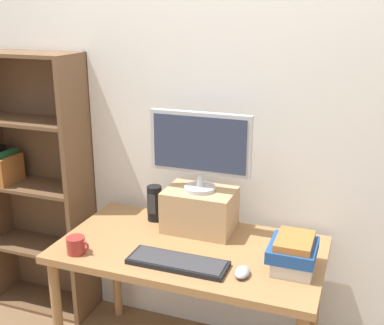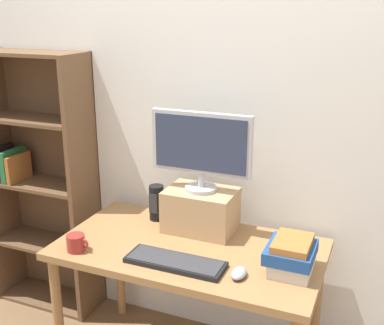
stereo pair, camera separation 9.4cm
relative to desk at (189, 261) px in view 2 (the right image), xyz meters
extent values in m
cube|color=silver|center=(0.00, 0.43, 0.67)|extent=(7.00, 0.08, 2.60)
cube|color=#9E7042|center=(0.00, 0.00, 0.06)|extent=(1.26, 0.69, 0.04)
cylinder|color=#9E7042|center=(-0.58, -0.29, -0.29)|extent=(0.05, 0.05, 0.68)
cylinder|color=#9E7042|center=(-0.58, 0.29, -0.29)|extent=(0.05, 0.05, 0.68)
cylinder|color=#9E7042|center=(0.58, 0.29, -0.29)|extent=(0.05, 0.05, 0.68)
cube|color=brown|center=(-1.40, 0.25, 0.16)|extent=(0.03, 0.28, 1.58)
cube|color=brown|center=(-0.76, 0.25, 0.16)|extent=(0.03, 0.28, 1.58)
cube|color=brown|center=(-1.08, 0.38, 0.16)|extent=(0.66, 0.01, 1.58)
cube|color=brown|center=(-1.08, 0.25, -0.62)|extent=(0.61, 0.27, 0.02)
cube|color=brown|center=(-1.08, 0.25, -0.23)|extent=(0.61, 0.27, 0.02)
cube|color=brown|center=(-1.08, 0.25, 0.17)|extent=(0.61, 0.27, 0.02)
cube|color=brown|center=(-1.08, 0.25, 0.56)|extent=(0.61, 0.27, 0.02)
cube|color=brown|center=(-1.08, 0.25, 0.93)|extent=(0.61, 0.27, 0.02)
cube|color=black|center=(-1.34, 0.22, 0.28)|extent=(0.04, 0.20, 0.20)
cube|color=maroon|center=(-1.29, 0.22, 0.26)|extent=(0.04, 0.20, 0.16)
cube|color=#236B38|center=(-1.25, 0.22, 0.27)|extent=(0.04, 0.20, 0.19)
cube|color=#AD662D|center=(-1.21, 0.22, 0.26)|extent=(0.03, 0.20, 0.17)
cube|color=tan|center=(-0.02, 0.19, 0.19)|extent=(0.35, 0.25, 0.22)
cylinder|color=#B7B7BA|center=(-0.02, 0.19, 0.31)|extent=(0.16, 0.16, 0.02)
cylinder|color=#B7B7BA|center=(-0.02, 0.19, 0.36)|extent=(0.03, 0.03, 0.07)
cube|color=#B7B7BA|center=(-0.02, 0.19, 0.55)|extent=(0.51, 0.04, 0.31)
cube|color=#2D3851|center=(-0.02, 0.17, 0.55)|extent=(0.47, 0.00, 0.27)
cube|color=black|center=(0.01, -0.18, 0.09)|extent=(0.45, 0.15, 0.02)
cube|color=#333335|center=(0.01, -0.18, 0.11)|extent=(0.42, 0.14, 0.00)
ellipsoid|color=#99999E|center=(0.30, -0.18, 0.10)|extent=(0.06, 0.10, 0.04)
cube|color=silver|center=(0.50, -0.04, 0.11)|extent=(0.17, 0.22, 0.06)
cube|color=navy|center=(0.49, -0.04, 0.17)|extent=(0.20, 0.24, 0.06)
cube|color=#AD662D|center=(0.50, -0.04, 0.22)|extent=(0.15, 0.21, 0.03)
cylinder|color=#9E2D28|center=(-0.47, -0.25, 0.12)|extent=(0.09, 0.09, 0.08)
torus|color=#9E2D28|center=(-0.43, -0.25, 0.13)|extent=(0.05, 0.01, 0.05)
cylinder|color=black|center=(-0.29, 0.22, 0.18)|extent=(0.08, 0.08, 0.19)
cube|color=#2D2D30|center=(-0.29, 0.18, 0.19)|extent=(0.05, 0.00, 0.11)
camera|label=1|loc=(0.73, -1.94, 1.17)|focal=45.00mm
camera|label=2|loc=(0.82, -1.91, 1.17)|focal=45.00mm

